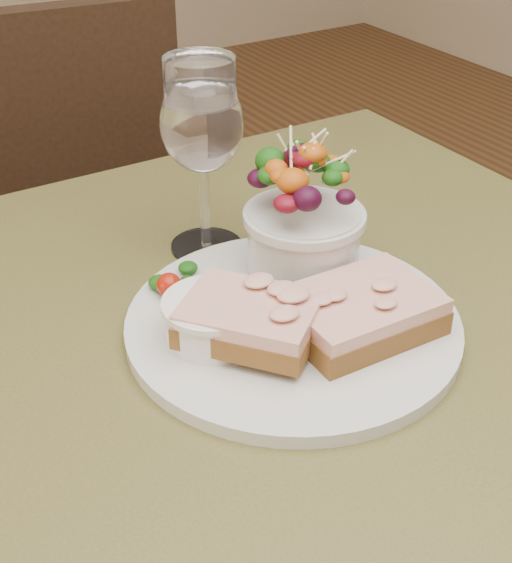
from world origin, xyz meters
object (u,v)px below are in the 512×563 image
ramekin (212,318)px  wine_glass (202,130)px  cafe_table (280,445)px  chair_far (48,332)px  sandwich_front (360,312)px  sandwich_back (250,319)px  dinner_plate (293,324)px  salad_bowl (305,213)px

ramekin → wine_glass: bearing=63.6°
cafe_table → ramekin: 0.14m
chair_far → wine_glass: size_ratio=5.14×
sandwich_front → ramekin: (-0.11, 0.05, 0.00)m
chair_far → sandwich_front: size_ratio=7.45×
sandwich_front → wine_glass: (-0.04, 0.20, 0.10)m
cafe_table → chair_far: chair_far is taller
sandwich_front → sandwich_back: (-0.09, 0.03, 0.01)m
dinner_plate → ramekin: (-0.07, 0.01, 0.03)m
sandwich_front → sandwich_back: size_ratio=0.93×
dinner_plate → sandwich_back: sandwich_back is taller
salad_bowl → wine_glass: 0.12m
chair_far → salad_bowl: (0.08, -0.67, 0.53)m
cafe_table → dinner_plate: 0.11m
cafe_table → sandwich_front: sandwich_front is taller
dinner_plate → ramekin: size_ratio=3.78×
sandwich_front → wine_glass: 0.22m
chair_far → ramekin: 0.87m
dinner_plate → sandwich_front: sandwich_front is taller
cafe_table → sandwich_back: (-0.02, 0.01, 0.14)m
salad_bowl → sandwich_back: bearing=-145.1°
dinner_plate → salad_bowl: bearing=49.7°
ramekin → wine_glass: 0.19m
cafe_table → sandwich_back: sandwich_back is taller
chair_far → sandwich_front: bearing=101.4°
dinner_plate → wine_glass: (0.00, 0.16, 0.12)m
wine_glass → dinner_plate: bearing=-91.0°
cafe_table → ramekin: size_ratio=10.83×
chair_far → dinner_plate: bearing=98.7°
ramekin → salad_bowl: salad_bowl is taller
cafe_table → sandwich_front: bearing=-14.2°
ramekin → wine_glass: (0.07, 0.15, 0.09)m
sandwich_back → ramekin: sandwich_back is taller
cafe_table → sandwich_front: size_ratio=6.62×
salad_bowl → wine_glass: wine_glass is taller
chair_far → ramekin: (-0.04, -0.72, 0.49)m
cafe_table → ramekin: bearing=142.3°
ramekin → sandwich_front: bearing=-25.1°
sandwich_front → ramekin: bearing=156.2°
dinner_plate → sandwich_front: (0.04, -0.04, 0.02)m
sandwich_front → wine_glass: bearing=101.5°
ramekin → wine_glass: size_ratio=0.42×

